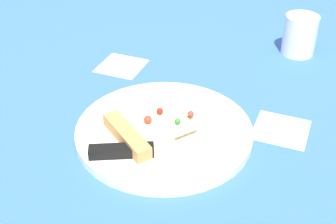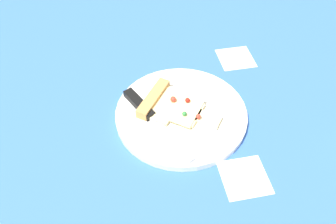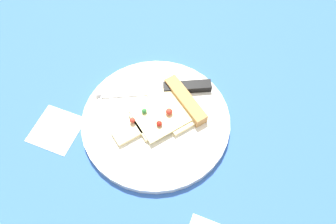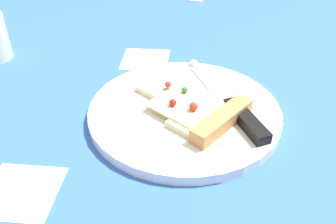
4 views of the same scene
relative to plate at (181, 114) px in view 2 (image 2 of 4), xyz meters
The scene contains 4 objects.
ground_plane 6.21cm from the plate, 96.65° to the left, with size 148.55×148.55×3.00cm.
plate is the anchor object (origin of this frame).
pizza_slice 3.04cm from the plate, 126.80° to the right, with size 16.64×18.62×2.62cm.
knife 7.23cm from the plate, 84.10° to the right, with size 22.50×12.38×2.45cm.
Camera 2 is at (50.37, -18.42, 58.13)cm, focal length 36.28 mm.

